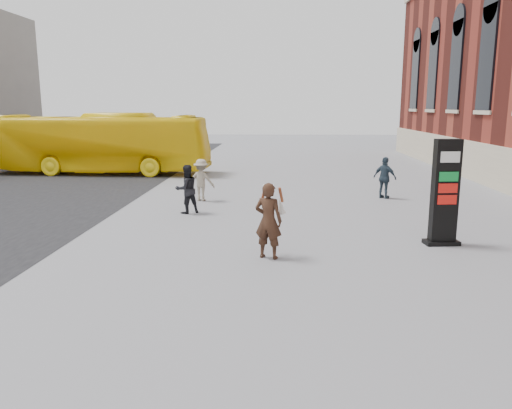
{
  "coord_description": "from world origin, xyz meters",
  "views": [
    {
      "loc": [
        0.4,
        -11.26,
        3.45
      ],
      "look_at": [
        -0.19,
        0.78,
        1.05
      ],
      "focal_mm": 35.0,
      "sensor_mm": 36.0,
      "label": 1
    }
  ],
  "objects_px": {
    "info_pylon": "(445,193)",
    "woman": "(269,220)",
    "pedestrian_b": "(201,180)",
    "bus": "(100,143)",
    "pedestrian_a": "(187,189)",
    "pedestrian_c": "(385,178)"
  },
  "relations": [
    {
      "from": "woman",
      "to": "bus",
      "type": "height_order",
      "value": "bus"
    },
    {
      "from": "pedestrian_a",
      "to": "pedestrian_b",
      "type": "bearing_deg",
      "value": -128.27
    },
    {
      "from": "pedestrian_a",
      "to": "pedestrian_b",
      "type": "height_order",
      "value": "pedestrian_a"
    },
    {
      "from": "pedestrian_b",
      "to": "pedestrian_c",
      "type": "distance_m",
      "value": 6.88
    },
    {
      "from": "info_pylon",
      "to": "woman",
      "type": "distance_m",
      "value": 4.56
    },
    {
      "from": "pedestrian_a",
      "to": "bus",
      "type": "bearing_deg",
      "value": -91.39
    },
    {
      "from": "info_pylon",
      "to": "bus",
      "type": "height_order",
      "value": "bus"
    },
    {
      "from": "bus",
      "to": "pedestrian_c",
      "type": "xyz_separation_m",
      "value": [
        13.2,
        -6.5,
        -0.76
      ]
    },
    {
      "from": "info_pylon",
      "to": "pedestrian_b",
      "type": "height_order",
      "value": "info_pylon"
    },
    {
      "from": "pedestrian_a",
      "to": "pedestrian_c",
      "type": "xyz_separation_m",
      "value": [
        6.96,
        2.99,
        -0.01
      ]
    },
    {
      "from": "woman",
      "to": "info_pylon",
      "type": "bearing_deg",
      "value": -145.02
    },
    {
      "from": "bus",
      "to": "pedestrian_b",
      "type": "height_order",
      "value": "bus"
    },
    {
      "from": "info_pylon",
      "to": "bus",
      "type": "distance_m",
      "value": 18.56
    },
    {
      "from": "info_pylon",
      "to": "pedestrian_b",
      "type": "bearing_deg",
      "value": 134.49
    },
    {
      "from": "woman",
      "to": "pedestrian_a",
      "type": "xyz_separation_m",
      "value": [
        -2.78,
        4.75,
        -0.11
      ]
    },
    {
      "from": "bus",
      "to": "pedestrian_a",
      "type": "distance_m",
      "value": 11.38
    },
    {
      "from": "pedestrian_a",
      "to": "info_pylon",
      "type": "bearing_deg",
      "value": 119.71
    },
    {
      "from": "info_pylon",
      "to": "pedestrian_b",
      "type": "distance_m",
      "value": 8.96
    },
    {
      "from": "info_pylon",
      "to": "pedestrian_a",
      "type": "distance_m",
      "value": 7.91
    },
    {
      "from": "woman",
      "to": "pedestrian_c",
      "type": "xyz_separation_m",
      "value": [
        4.19,
        7.74,
        -0.12
      ]
    },
    {
      "from": "pedestrian_a",
      "to": "pedestrian_b",
      "type": "xyz_separation_m",
      "value": [
        0.14,
        2.18,
        -0.02
      ]
    },
    {
      "from": "woman",
      "to": "bus",
      "type": "bearing_deg",
      "value": -39.9
    }
  ]
}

